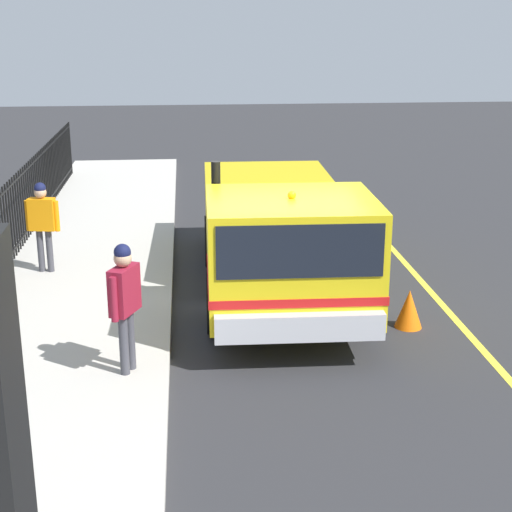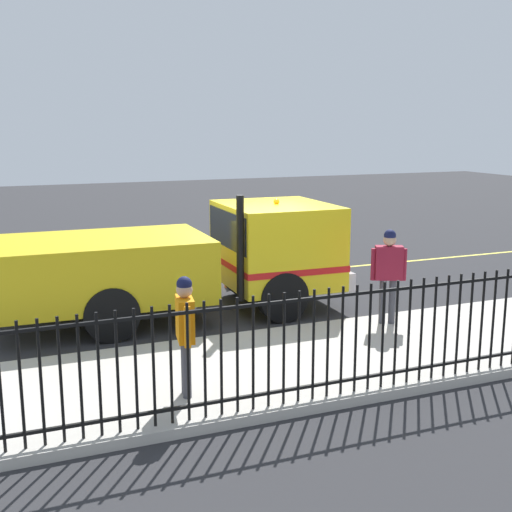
{
  "view_description": "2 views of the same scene",
  "coord_description": "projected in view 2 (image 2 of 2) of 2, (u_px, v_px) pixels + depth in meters",
  "views": [
    {
      "loc": [
        1.34,
        10.86,
        4.55
      ],
      "look_at": [
        0.4,
        0.54,
        1.31
      ],
      "focal_mm": 54.75,
      "sensor_mm": 36.0,
      "label": 1
    },
    {
      "loc": [
        11.73,
        -4.86,
        3.66
      ],
      "look_at": [
        1.06,
        -0.5,
        1.33
      ],
      "focal_mm": 45.92,
      "sensor_mm": 36.0,
      "label": 2
    }
  ],
  "objects": [
    {
      "name": "ground_plane",
      "position": [
        259.0,
        309.0,
        13.17
      ],
      "size": [
        60.04,
        60.04,
        0.0
      ],
      "primitive_type": "plane",
      "color": "#2B2B2D",
      "rests_on": "ground"
    },
    {
      "name": "sidewalk_slab",
      "position": [
        337.0,
        357.0,
        10.25
      ],
      "size": [
        3.15,
        27.29,
        0.14
      ],
      "primitive_type": "cube",
      "color": "#B7B2A8",
      "rests_on": "ground"
    },
    {
      "name": "worker_standing",
      "position": [
        389.0,
        266.0,
        11.58
      ],
      "size": [
        0.39,
        0.59,
        1.71
      ],
      "rotation": [
        0.0,
        0.0,
        -1.99
      ],
      "color": "maroon",
      "rests_on": "sidewalk_slab"
    },
    {
      "name": "iron_fence",
      "position": [
        389.0,
        334.0,
        8.83
      ],
      "size": [
        0.04,
        23.23,
        1.47
      ],
      "color": "black",
      "rests_on": "sidewalk_slab"
    },
    {
      "name": "work_truck",
      "position": [
        198.0,
        255.0,
        12.62
      ],
      "size": [
        2.5,
        6.69,
        2.42
      ],
      "rotation": [
        0.0,
        0.0,
        -0.02
      ],
      "color": "yellow",
      "rests_on": "ground"
    },
    {
      "name": "traffic_cone",
      "position": [
        233.0,
        274.0,
        14.94
      ],
      "size": [
        0.41,
        0.41,
        0.59
      ],
      "primitive_type": "cone",
      "color": "orange",
      "rests_on": "ground"
    },
    {
      "name": "pedestrian_distant",
      "position": [
        185.0,
        323.0,
        8.46
      ],
      "size": [
        0.6,
        0.28,
        1.61
      ],
      "rotation": [
        0.0,
        0.0,
        2.97
      ],
      "color": "orange",
      "rests_on": "sidewalk_slab"
    },
    {
      "name": "lane_marking",
      "position": [
        215.0,
        279.0,
        15.68
      ],
      "size": [
        0.12,
        24.56,
        0.01
      ],
      "primitive_type": "cube",
      "color": "yellow",
      "rests_on": "ground"
    }
  ]
}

